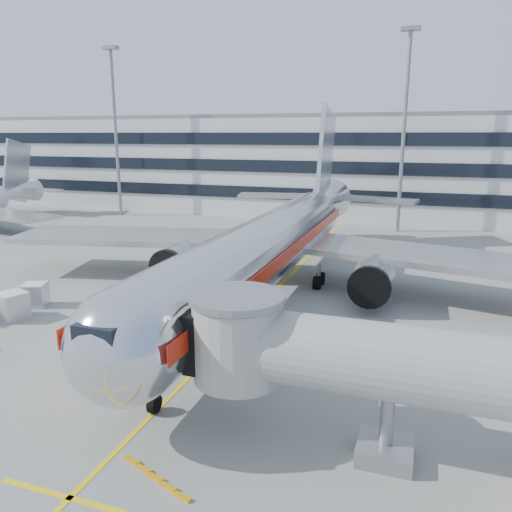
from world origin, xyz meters
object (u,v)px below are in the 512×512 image
(main_jet, at_px, (276,241))
(cargo_container_front, at_px, (12,306))
(belt_loader, at_px, (163,326))
(cargo_container_right, at_px, (35,295))
(ramp_worker, at_px, (90,336))

(main_jet, bearing_deg, cargo_container_front, -142.40)
(belt_loader, xyz_separation_m, cargo_container_front, (-11.71, -0.47, 0.24))
(cargo_container_right, bearing_deg, belt_loader, -10.31)
(cargo_container_front, xyz_separation_m, ramp_worker, (8.67, -2.93, 0.06))
(main_jet, relative_size, cargo_container_front, 22.49)
(belt_loader, bearing_deg, cargo_container_right, 169.69)
(main_jet, xyz_separation_m, cargo_container_front, (-15.71, -12.10, -3.28))
(cargo_container_front, height_order, ramp_worker, ramp_worker)
(ramp_worker, bearing_deg, belt_loader, 10.39)
(belt_loader, relative_size, cargo_container_right, 2.53)
(cargo_container_front, distance_m, ramp_worker, 9.15)
(main_jet, bearing_deg, cargo_container_right, -149.81)
(main_jet, height_order, belt_loader, main_jet)
(main_jet, distance_m, ramp_worker, 16.90)
(cargo_container_front, bearing_deg, belt_loader, 2.31)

